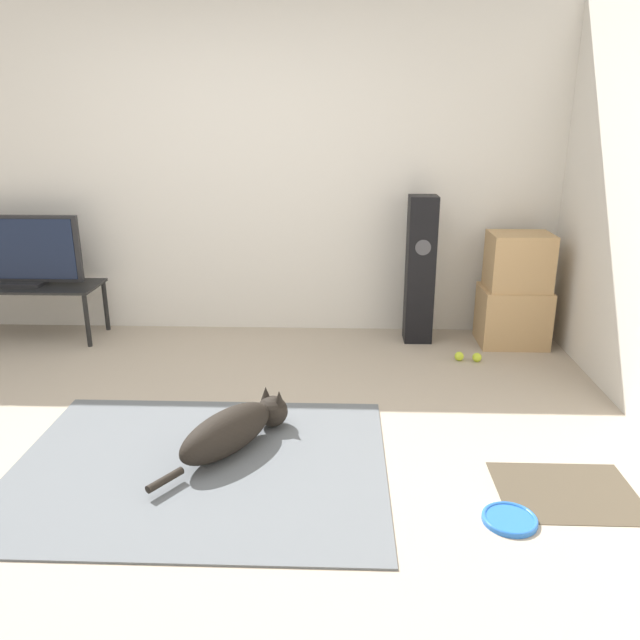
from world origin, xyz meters
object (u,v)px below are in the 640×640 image
dog (234,429)px  floor_speaker (420,270)px  tennis_ball_by_boxes (459,356)px  frisbee (510,519)px  tv (19,251)px  tennis_ball_near_speaker (477,357)px  cardboard_box_lower (512,316)px  tv_stand (25,290)px  cardboard_box_upper (519,261)px

dog → floor_speaker: 2.14m
floor_speaker → dog: bearing=-123.4°
tennis_ball_by_boxes → frisbee: bearing=-93.4°
dog → tennis_ball_by_boxes: size_ratio=12.62×
tv → tennis_ball_near_speaker: bearing=-6.8°
cardboard_box_lower → tv: bearing=179.8°
frisbee → tennis_ball_by_boxes: (0.11, 1.88, 0.02)m
tennis_ball_by_boxes → tennis_ball_near_speaker: same height
frisbee → tv_stand: tv_stand is taller
tv → dog: bearing=-41.6°
frisbee → tennis_ball_near_speaker: size_ratio=3.64×
floor_speaker → tv_stand: 3.08m
cardboard_box_lower → cardboard_box_upper: (0.00, -0.01, 0.43)m
frisbee → floor_speaker: (-0.15, 2.32, 0.55)m
cardboard_box_lower → tennis_ball_by_boxes: cardboard_box_lower is taller
frisbee → cardboard_box_upper: (0.58, 2.26, 0.64)m
tennis_ball_by_boxes → floor_speaker: bearing=120.6°
cardboard_box_lower → tv_stand: cardboard_box_lower is taller
cardboard_box_upper → tv_stand: 3.81m
frisbee → cardboard_box_lower: bearing=75.8°
dog → tennis_ball_near_speaker: size_ratio=12.62×
frisbee → tennis_ball_by_boxes: size_ratio=3.64×
dog → frisbee: (1.30, -0.57, -0.11)m
cardboard_box_lower → tv_stand: bearing=179.9°
cardboard_box_lower → cardboard_box_upper: size_ratio=1.12×
cardboard_box_lower → floor_speaker: floor_speaker is taller
cardboard_box_lower → frisbee: bearing=-104.2°
tv_stand → tennis_ball_near_speaker: tv_stand is taller
cardboard_box_lower → tv_stand: size_ratio=0.43×
frisbee → tennis_ball_near_speaker: 1.88m
tv_stand → tv: bearing=90.0°
frisbee → tv_stand: 3.96m
tv → cardboard_box_lower: bearing=-0.2°
tennis_ball_by_boxes → tennis_ball_near_speaker: 0.13m
dog → cardboard_box_upper: (1.87, 1.69, 0.53)m
tennis_ball_by_boxes → cardboard_box_upper: bearing=38.9°
cardboard_box_upper → tennis_ball_near_speaker: bearing=-130.9°
cardboard_box_lower → cardboard_box_upper: bearing=-57.6°
tv_stand → floor_speaker: bearing=0.8°
dog → tv_stand: 2.58m
dog → tennis_ball_near_speaker: 2.01m
floor_speaker → tv: 3.08m
cardboard_box_upper → frisbee: bearing=-104.3°
frisbee → floor_speaker: 2.39m
cardboard_box_lower → cardboard_box_upper: 0.43m
cardboard_box_upper → floor_speaker: size_ratio=0.40×
cardboard_box_lower → tv: tv is taller
floor_speaker → tennis_ball_by_boxes: bearing=-59.4°
tv_stand → tennis_ball_by_boxes: 3.37m
cardboard_box_upper → tennis_ball_by_boxes: (-0.47, -0.38, -0.62)m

